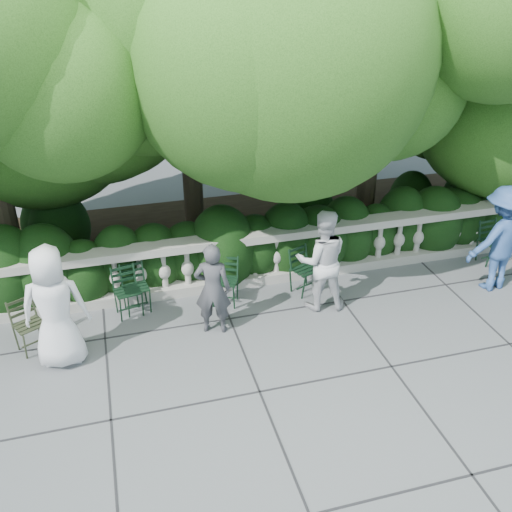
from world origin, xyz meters
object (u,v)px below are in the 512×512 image
object	(u,v)px
chair_e	(310,295)
person_woman_grey	(213,289)
chair_a	(133,319)
person_older_blue	(501,239)
person_casual_man	(322,260)
chair_weathered	(39,353)
chair_c	(224,308)
person_businessman	(55,307)
chair_f	(493,266)
chair_b	(141,315)

from	to	relation	value
chair_e	person_woman_grey	world-z (taller)	person_woman_grey
chair_a	person_older_blue	xyz separation A→B (m)	(6.28, -0.68, 0.96)
person_casual_man	person_woman_grey	bearing A→B (deg)	16.59
chair_e	chair_weathered	distance (m)	4.51
chair_c	person_older_blue	size ratio (longest dim) A/B	0.44
chair_e	person_businessman	distance (m)	4.26
chair_c	person_businessman	world-z (taller)	person_businessman
chair_a	chair_f	xyz separation A→B (m)	(6.80, -0.05, 0.00)
person_businessman	chair_f	bearing A→B (deg)	-169.93
person_businessman	person_older_blue	world-z (taller)	person_older_blue
chair_c	person_older_blue	world-z (taller)	person_older_blue
chair_a	chair_c	distance (m)	1.52
chair_weathered	chair_c	bearing A→B (deg)	-18.81
chair_c	chair_a	bearing A→B (deg)	-159.57
chair_c	person_older_blue	xyz separation A→B (m)	(4.76, -0.59, 0.96)
person_older_blue	person_casual_man	bearing A→B (deg)	-11.25
chair_e	chair_weathered	size ratio (longest dim) A/B	1.00
person_casual_man	person_older_blue	distance (m)	3.20
chair_e	chair_a	bearing A→B (deg)	155.62
chair_c	person_businessman	xyz separation A→B (m)	(-2.57, -0.72, 0.94)
person_casual_man	chair_b	bearing A→B (deg)	0.18
chair_e	person_businessman	bearing A→B (deg)	167.38
chair_b	chair_c	bearing A→B (deg)	-15.43
chair_a	person_woman_grey	distance (m)	1.59
chair_b	chair_c	size ratio (longest dim) A/B	1.00
person_businessman	person_casual_man	world-z (taller)	person_businessman
person_casual_man	chair_f	bearing A→B (deg)	-163.67
chair_b	person_casual_man	xyz separation A→B (m)	(2.96, -0.52, 0.88)
person_woman_grey	person_casual_man	world-z (taller)	person_casual_man
chair_c	person_woman_grey	size ratio (longest dim) A/B	0.55
chair_weathered	person_casual_man	world-z (taller)	person_casual_man
chair_e	chair_f	xyz separation A→B (m)	(3.75, 0.06, 0.00)
chair_c	person_casual_man	size ratio (longest dim) A/B	0.48
chair_weathered	person_businessman	distance (m)	1.05
chair_c	chair_f	size ratio (longest dim) A/B	1.00
chair_c	chair_weathered	world-z (taller)	same
chair_weathered	person_casual_man	bearing A→B (deg)	-26.35
chair_a	person_businessman	size ratio (longest dim) A/B	0.45
chair_c	person_casual_man	xyz separation A→B (m)	(1.57, -0.36, 0.88)
person_businessman	person_older_blue	size ratio (longest dim) A/B	0.98
chair_a	chair_b	world-z (taller)	same
chair_b	person_casual_man	distance (m)	3.13
chair_b	chair_weathered	distance (m)	1.69
person_businessman	person_woman_grey	world-z (taller)	person_businessman
person_older_blue	person_woman_grey	bearing A→B (deg)	-7.35
chair_f	chair_weathered	bearing A→B (deg)	178.15
chair_a	chair_f	world-z (taller)	same
chair_b	person_businessman	distance (m)	1.75
chair_a	chair_e	xyz separation A→B (m)	(3.05, -0.11, 0.00)
chair_weathered	chair_e	bearing A→B (deg)	-21.99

